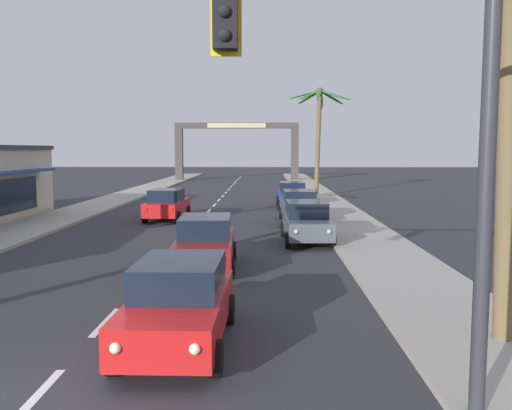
{
  "coord_description": "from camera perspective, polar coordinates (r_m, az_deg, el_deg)",
  "views": [
    {
      "loc": [
        3.56,
        -7.83,
        3.83
      ],
      "look_at": [
        3.27,
        8.0,
        2.2
      ],
      "focal_mm": 38.01,
      "sensor_mm": 36.0,
      "label": 1
    }
  ],
  "objects": [
    {
      "name": "sedan_lead_at_stop_bar",
      "position": [
        10.83,
        -8.07,
        -10.13
      ],
      "size": [
        1.99,
        4.47,
        1.68
      ],
      "color": "red",
      "rests_on": "ground"
    },
    {
      "name": "sidewalk_right",
      "position": [
        28.4,
        9.62,
        -1.81
      ],
      "size": [
        3.2,
        110.0,
        0.14
      ],
      "primitive_type": "cube",
      "color": "#9E998E",
      "rests_on": "ground"
    },
    {
      "name": "sedan_parked_mid_kerb",
      "position": [
        28.64,
        4.58,
        -0.11
      ],
      "size": [
        2.06,
        4.49,
        1.68
      ],
      "color": "#4C515B",
      "rests_on": "ground"
    },
    {
      "name": "traffic_signal_mast",
      "position": [
        7.43,
        -2.07,
        14.74
      ],
      "size": [
        10.63,
        0.41,
        6.94
      ],
      "color": "#2D2D33",
      "rests_on": "ground"
    },
    {
      "name": "sedan_parked_far_kerb",
      "position": [
        35.9,
        3.8,
        1.11
      ],
      "size": [
        1.98,
        4.47,
        1.68
      ],
      "color": "navy",
      "rests_on": "ground"
    },
    {
      "name": "sedan_third_in_queue",
      "position": [
        17.54,
        -5.36,
        -3.92
      ],
      "size": [
        2.09,
        4.51,
        1.68
      ],
      "color": "maroon",
      "rests_on": "ground"
    },
    {
      "name": "palm_right_nearest",
      "position": [
        11.53,
        25.28,
        16.48
      ],
      "size": [
        3.78,
        4.03,
        8.69
      ],
      "color": "brown",
      "rests_on": "ground"
    },
    {
      "name": "sedan_oncoming_far",
      "position": [
        29.89,
        -9.35,
        0.08
      ],
      "size": [
        2.08,
        4.5,
        1.68
      ],
      "color": "red",
      "rests_on": "ground"
    },
    {
      "name": "palm_right_farthest",
      "position": [
        44.11,
        6.66,
        9.11
      ],
      "size": [
        5.03,
        4.78,
        8.74
      ],
      "color": "brown",
      "rests_on": "ground"
    },
    {
      "name": "lane_markings",
      "position": [
        29.18,
        -5.19,
        -1.68
      ],
      "size": [
        4.28,
        89.32,
        0.01
      ],
      "color": "silver",
      "rests_on": "ground"
    },
    {
      "name": "town_gateway_arch",
      "position": [
        66.5,
        -2.04,
        6.51
      ],
      "size": [
        15.07,
        0.9,
        7.07
      ],
      "color": "#423D38",
      "rests_on": "ground"
    },
    {
      "name": "sedan_parked_nearest_kerb",
      "position": [
        22.55,
        5.33,
        -1.73
      ],
      "size": [
        2.05,
        4.49,
        1.68
      ],
      "color": "#4C515B",
      "rests_on": "ground"
    },
    {
      "name": "ground_plane",
      "position": [
        9.42,
        -22.53,
        -18.58
      ],
      "size": [
        220.0,
        220.0,
        0.0
      ],
      "primitive_type": "plane",
      "color": "#2D2D33"
    },
    {
      "name": "sidewalk_left",
      "position": [
        30.3,
        -21.0,
        -1.64
      ],
      "size": [
        3.2,
        110.0,
        0.14
      ],
      "primitive_type": "cube",
      "color": "#9E998E",
      "rests_on": "ground"
    }
  ]
}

